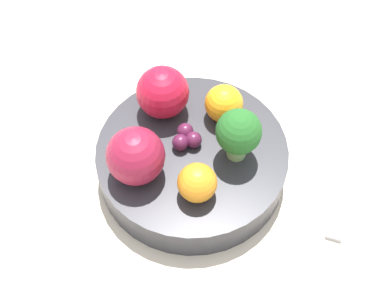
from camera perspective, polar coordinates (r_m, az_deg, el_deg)
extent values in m
plane|color=gray|center=(0.60, 0.00, -3.85)|extent=(6.00, 6.00, 0.00)
cube|color=beige|center=(0.59, 0.00, -3.35)|extent=(1.20, 1.20, 0.02)
cylinder|color=#2D2D33|center=(0.57, 0.00, -1.75)|extent=(0.20, 0.20, 0.04)
cylinder|color=#8CB76B|center=(0.54, 4.80, -0.40)|extent=(0.02, 0.02, 0.02)
sphere|color=#236023|center=(0.52, 5.00, 1.32)|extent=(0.05, 0.05, 0.05)
sphere|color=maroon|center=(0.51, -6.04, -1.27)|extent=(0.06, 0.06, 0.06)
sphere|color=#B7142D|center=(0.56, -3.15, 5.53)|extent=(0.06, 0.06, 0.06)
sphere|color=orange|center=(0.56, 3.42, 4.32)|extent=(0.04, 0.04, 0.04)
sphere|color=orange|center=(0.51, 0.56, -4.15)|extent=(0.04, 0.04, 0.04)
sphere|color=#511938|center=(0.55, 0.08, 0.47)|extent=(0.02, 0.02, 0.02)
sphere|color=#511938|center=(0.55, -0.73, 1.38)|extent=(0.02, 0.02, 0.02)
sphere|color=#511938|center=(0.55, -1.22, 0.23)|extent=(0.02, 0.02, 0.02)
cube|color=silver|center=(0.58, 15.38, -6.67)|extent=(0.02, 0.07, 0.01)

